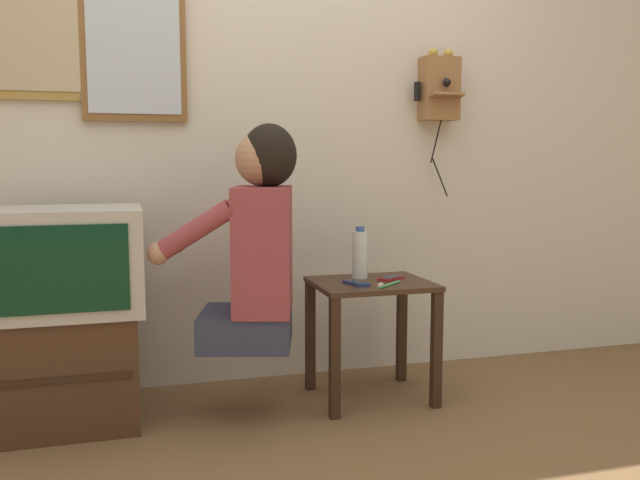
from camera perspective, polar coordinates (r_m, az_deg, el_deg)
ground_plane at (r=2.38m, az=0.88°, el=-19.36°), size 14.00×14.00×0.00m
wall_back at (r=3.23m, az=-5.02°, el=10.75°), size 6.80×0.05×2.55m
side_table at (r=2.98m, az=4.33°, el=-5.73°), size 0.50×0.42×0.52m
person at (r=2.70m, az=-5.39°, el=-0.05°), size 0.61×0.50×0.89m
tv_stand at (r=2.93m, az=-20.87°, el=-9.96°), size 0.58×0.49×0.45m
television at (r=2.82m, az=-20.76°, el=-1.61°), size 0.59×0.48×0.41m
wall_phone_antique at (r=3.44m, az=10.00°, el=12.48°), size 0.22×0.19×0.72m
framed_picture at (r=3.18m, az=-22.64°, el=15.59°), size 0.39×0.03×0.53m
wall_mirror at (r=3.16m, az=-15.42°, el=15.36°), size 0.45×0.03×0.63m
cell_phone_held at (r=2.87m, az=3.08°, el=-3.64°), size 0.09×0.14×0.01m
cell_phone_spare at (r=3.01m, az=6.00°, el=-3.21°), size 0.14×0.12×0.01m
water_bottle at (r=3.02m, az=3.38°, el=-1.18°), size 0.07×0.07×0.23m
toothbrush at (r=2.85m, az=5.75°, el=-3.75°), size 0.15×0.13×0.02m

